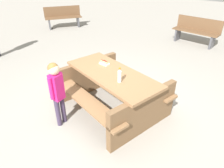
# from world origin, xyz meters

# --- Properties ---
(ground_plane) EXTENTS (30.00, 30.00, 0.00)m
(ground_plane) POSITION_xyz_m (0.00, 0.00, 0.00)
(ground_plane) COLOR gray
(ground_plane) RESTS_ON ground
(picnic_table) EXTENTS (2.13, 1.87, 0.75)m
(picnic_table) POSITION_xyz_m (0.00, 0.00, 0.44)
(picnic_table) COLOR olive
(picnic_table) RESTS_ON ground
(soda_bottle) EXTENTS (0.06, 0.06, 0.25)m
(soda_bottle) POSITION_xyz_m (-0.27, 0.19, 0.86)
(soda_bottle) COLOR silver
(soda_bottle) RESTS_ON picnic_table
(hotdog_tray) EXTENTS (0.19, 0.13, 0.08)m
(hotdog_tray) POSITION_xyz_m (0.31, -0.20, 0.78)
(hotdog_tray) COLOR white
(hotdog_tray) RESTS_ON picnic_table
(child_in_coat) EXTENTS (0.18, 0.28, 1.13)m
(child_in_coat) POSITION_xyz_m (0.48, 0.83, 0.72)
(child_in_coat) COLOR #3F334C
(child_in_coat) RESTS_ON ground
(park_bench_near) EXTENTS (1.21, 1.44, 0.85)m
(park_bench_near) POSITION_xyz_m (4.91, -3.58, 0.45)
(park_bench_near) COLOR brown
(park_bench_near) RESTS_ON ground
(park_bench_mid) EXTENTS (1.54, 0.62, 0.85)m
(park_bench_mid) POSITION_xyz_m (-0.31, -4.59, 0.45)
(park_bench_mid) COLOR brown
(park_bench_mid) RESTS_ON ground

